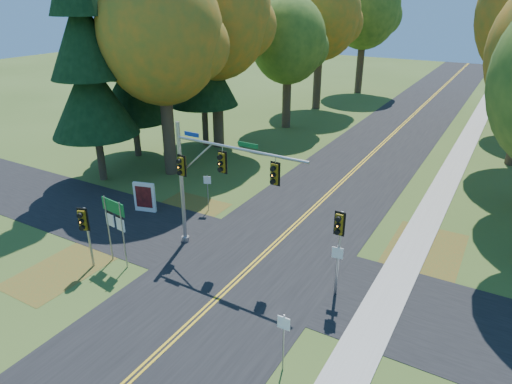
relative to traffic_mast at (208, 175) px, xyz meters
The scene contains 25 objects.
ground 5.15m from the traffic_mast, 37.72° to the right, with size 160.00×160.00×0.00m, color #394F1C.
road_main 5.14m from the traffic_mast, 37.72° to the right, with size 8.00×160.00×0.02m, color black.
road_cross 4.77m from the traffic_mast, ahead, with size 60.00×6.00×0.02m, color black.
centerline_left 5.08m from the traffic_mast, 38.87° to the right, with size 0.10×160.00×0.01m, color gold.
centerline_right 5.18m from the traffic_mast, 36.63° to the right, with size 0.10×160.00×0.01m, color gold.
sidewalk_east 9.77m from the traffic_mast, 12.44° to the right, with size 1.60×160.00×0.06m, color #9E998E.
leaf_patch_w_near 6.10m from the traffic_mast, 152.60° to the left, with size 4.00×6.00×0.00m, color brown.
leaf_patch_e 10.93m from the traffic_mast, 23.78° to the left, with size 3.50×8.00×0.00m, color brown.
leaf_patch_w_far 8.13m from the traffic_mast, 135.65° to the right, with size 3.00×5.00×0.00m, color brown.
tree_w_a 12.64m from the traffic_mast, 139.20° to the left, with size 8.00×8.00×14.15m.
tree_w_b 18.21m from the traffic_mast, 122.75° to the left, with size 8.60×8.60×15.38m.
tree_w_c 23.95m from the traffic_mast, 107.39° to the left, with size 6.80×6.80×11.91m.
tree_w_d 32.69m from the traffic_mast, 103.75° to the left, with size 8.20×8.20×14.56m.
tree_w_e 43.08m from the traffic_mast, 98.69° to the left, with size 8.40×8.40×14.97m.
pine_a 13.68m from the traffic_mast, 161.23° to the left, with size 5.60×5.60×19.48m.
pine_b 16.80m from the traffic_mast, 146.11° to the left, with size 5.60×5.60×17.31m.
pine_c 18.46m from the traffic_mast, 126.77° to the left, with size 5.60×5.60×20.56m.
traffic_mast is the anchor object (origin of this frame).
east_signal_pole 6.77m from the traffic_mast, ahead, with size 0.46×0.53×4.00m.
ped_signal_pole 6.00m from the traffic_mast, 133.65° to the right, with size 0.47×0.57×3.13m.
route_sign_cluster 4.75m from the traffic_mast, 134.74° to the right, with size 1.57×0.28×3.37m.
info_kiosk 6.99m from the traffic_mast, 163.87° to the left, with size 1.31×0.52×1.81m.
reg_sign_e_north 7.11m from the traffic_mast, ahead, with size 0.47×0.11×2.45m.
reg_sign_e_south 8.87m from the traffic_mast, 38.33° to the right, with size 0.44×0.07×2.32m.
reg_sign_w 5.29m from the traffic_mast, 127.53° to the left, with size 0.41×0.20×2.26m.
Camera 1 is at (9.37, -14.11, 11.87)m, focal length 32.00 mm.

